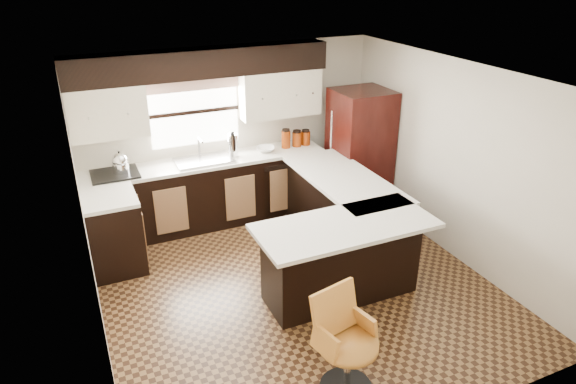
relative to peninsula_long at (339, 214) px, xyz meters
name	(u,v)px	position (x,y,z in m)	size (l,w,h in m)	color
floor	(296,285)	(-0.90, -0.62, -0.45)	(4.40, 4.40, 0.00)	#49301A
ceiling	(298,77)	(-0.90, -0.62, 1.95)	(4.40, 4.40, 0.00)	silver
wall_back	(231,132)	(-0.90, 1.58, 0.75)	(4.40, 4.40, 0.00)	beige
wall_front	(429,311)	(-0.90, -2.83, 0.75)	(4.40, 4.40, 0.00)	beige
wall_left	(86,231)	(-3.00, -0.62, 0.75)	(4.40, 4.40, 0.00)	beige
wall_right	(454,161)	(1.20, -0.62, 0.75)	(4.40, 4.40, 0.00)	beige
base_cab_back	(209,193)	(-1.35, 1.28, 0.00)	(3.30, 0.60, 0.90)	black
base_cab_left	(115,234)	(-2.70, 0.62, 0.00)	(0.60, 0.70, 0.90)	black
counter_back	(207,162)	(-1.35, 1.28, 0.47)	(3.30, 0.60, 0.04)	silver
counter_left	(109,198)	(-2.70, 0.62, 0.47)	(0.60, 0.70, 0.04)	silver
soffit	(201,63)	(-1.30, 1.40, 1.77)	(3.40, 0.35, 0.36)	black
upper_cab_left	(107,112)	(-2.52, 1.40, 1.27)	(0.94, 0.35, 0.64)	beige
upper_cab_right	(280,93)	(-0.22, 1.40, 1.27)	(1.14, 0.35, 0.64)	beige
window_pane	(195,112)	(-1.40, 1.56, 1.10)	(1.20, 0.02, 0.90)	white
valance	(193,84)	(-1.40, 1.52, 1.49)	(1.30, 0.06, 0.18)	#D19B93
sink	(204,160)	(-1.40, 1.25, 0.51)	(0.75, 0.45, 0.03)	#B2B2B7
dishwasher	(283,190)	(-0.35, 0.99, -0.02)	(0.58, 0.03, 0.78)	black
cooktop	(115,174)	(-2.55, 1.25, 0.51)	(0.58, 0.50, 0.03)	black
peninsula_long	(339,214)	(0.00, 0.00, 0.00)	(0.60, 1.95, 0.90)	black
peninsula_return	(341,260)	(-0.53, -0.97, 0.00)	(1.65, 0.60, 0.90)	black
counter_pen_long	(344,179)	(0.05, 0.00, 0.47)	(0.84, 1.95, 0.04)	silver
counter_pen_return	(346,226)	(-0.55, -1.06, 0.47)	(1.89, 0.84, 0.04)	silver
refrigerator	(360,151)	(0.80, 0.86, 0.44)	(0.76, 0.73, 1.78)	black
bar_chair	(348,346)	(-1.15, -2.21, 0.03)	(0.51, 0.51, 0.95)	#C0792C
kettle	(120,162)	(-2.47, 1.26, 0.66)	(0.21, 0.21, 0.28)	silver
percolator	(233,145)	(-0.97, 1.28, 0.65)	(0.14, 0.14, 0.32)	silver
mixing_bowl	(266,149)	(-0.49, 1.28, 0.53)	(0.26, 0.26, 0.06)	white
canister_large	(286,139)	(-0.17, 1.30, 0.62)	(0.13, 0.13, 0.25)	maroon
canister_med	(297,139)	(0.00, 1.30, 0.60)	(0.14, 0.14, 0.21)	maroon
canister_small	(306,138)	(0.14, 1.30, 0.59)	(0.13, 0.13, 0.20)	maroon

